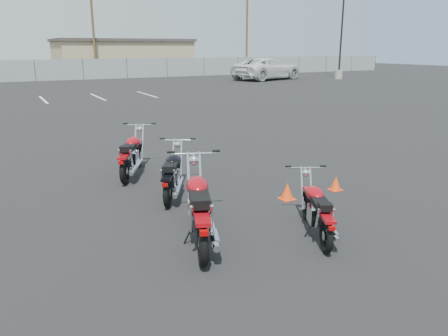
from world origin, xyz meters
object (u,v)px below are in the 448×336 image
motorcycle_front_red (132,155)px  motorcycle_third_red (199,208)px  motorcycle_second_black (173,174)px  motorcycle_rear_red (317,210)px  white_van (267,62)px

motorcycle_front_red → motorcycle_third_red: bearing=-91.8°
motorcycle_second_black → motorcycle_rear_red: 3.08m
motorcycle_front_red → motorcycle_second_black: motorcycle_front_red is taller
motorcycle_front_red → motorcycle_rear_red: size_ratio=1.15×
motorcycle_second_black → motorcycle_rear_red: motorcycle_second_black is taller
motorcycle_front_red → motorcycle_rear_red: motorcycle_front_red is taller
motorcycle_front_red → motorcycle_second_black: bearing=-80.8°
motorcycle_front_red → motorcycle_second_black: (0.29, -1.79, -0.03)m
motorcycle_front_red → motorcycle_second_black: 1.81m
motorcycle_second_black → motorcycle_rear_red: (1.29, -2.80, -0.04)m
motorcycle_rear_red → white_van: bearing=58.1°
motorcycle_second_black → motorcycle_third_red: motorcycle_third_red is taller
motorcycle_front_red → motorcycle_third_red: motorcycle_third_red is taller
motorcycle_rear_red → motorcycle_third_red: bearing=158.9°
motorcycle_front_red → white_van: 31.04m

